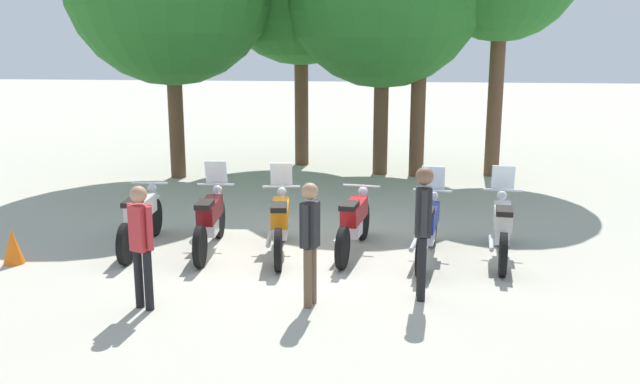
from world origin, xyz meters
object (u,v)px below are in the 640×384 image
Objects in this scene: motorcycle_0 at (141,218)px; motorcycle_1 at (210,219)px; motorcycle_2 at (280,222)px; person_2 at (310,235)px; motorcycle_4 at (428,227)px; motorcycle_5 at (502,226)px; person_1 at (423,222)px; person_0 at (141,239)px; traffic_cone at (13,246)px; motorcycle_3 at (354,222)px.

motorcycle_1 is (1.15, 0.00, 0.01)m from motorcycle_0.
motorcycle_2 is at bearing -94.16° from motorcycle_0.
person_2 is at bearing -128.34° from motorcycle_0.
motorcycle_4 is at bearing -113.92° from person_2.
motorcycle_5 is 1.23× the size of person_1.
person_2 is (1.86, -2.14, 0.42)m from motorcycle_1.
motorcycle_2 is at bearing -3.58° from person_0.
motorcycle_1 is at bearing 80.96° from motorcycle_2.
motorcycle_2 reaches higher than traffic_cone.
motorcycle_1 is at bearing 18.53° from traffic_cone.
motorcycle_1 is 2.86m from person_2.
person_0 reaches higher than motorcycle_2.
person_0 is (-3.68, -2.37, 0.41)m from motorcycle_4.
motorcycle_1 is 1.24× the size of person_1.
motorcycle_2 is 2.25m from person_2.
person_2 is at bearing 151.31° from motorcycle_4.
person_0 reaches higher than motorcycle_3.
traffic_cone is at bearing 104.53° from motorcycle_5.
person_1 is 6.22m from traffic_cone.
motorcycle_4 is at bearing 104.16° from motorcycle_5.
motorcycle_0 is 3.99× the size of traffic_cone.
motorcycle_0 is 1.01× the size of motorcycle_4.
motorcycle_0 is at bearing 29.37° from traffic_cone.
motorcycle_2 is 1.36× the size of person_0.
person_2 is at bearing -142.32° from motorcycle_1.
motorcycle_5 reaches higher than traffic_cone.
motorcycle_4 is 1.76m from person_1.
motorcycle_4 is 2.62m from person_2.
person_1 reaches higher than motorcycle_5.
person_2 reaches higher than motorcycle_0.
motorcycle_3 is at bearing -87.71° from motorcycle_2.
motorcycle_2 is at bearing -57.05° from person_2.
person_1 is at bearing -52.77° from person_0.
person_2 is (-0.44, -2.27, 0.43)m from motorcycle_3.
motorcycle_1 is 3.77m from person_1.
motorcycle_1 is 1.00× the size of motorcycle_5.
motorcycle_0 is 4.60m from motorcycle_4.
person_0 is 3.08m from traffic_cone.
traffic_cone is (-2.60, 1.52, -0.65)m from person_0.
motorcycle_5 is 3.53m from person_2.
motorcycle_0 is at bearing 101.31° from motorcycle_3.
motorcycle_3 is 2.30m from motorcycle_5.
motorcycle_2 is 2.80m from person_1.
motorcycle_1 is 2.31m from motorcycle_3.
motorcycle_4 is 1.23× the size of person_1.
motorcycle_1 is at bearing 102.36° from motorcycle_3.
person_2 is (2.09, 0.33, 0.01)m from person_0.
traffic_cone is at bearing 85.69° from person_0.
person_0 is at bearing 143.86° from motorcycle_2.
motorcycle_3 is (3.45, 0.13, 0.00)m from motorcycle_0.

